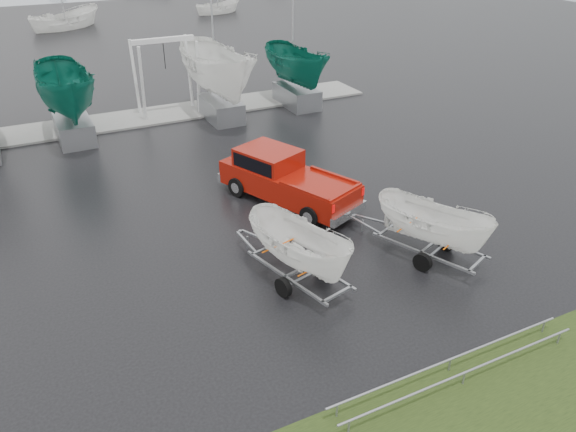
% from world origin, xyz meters
% --- Properties ---
extents(ground_plane, '(120.00, 120.00, 0.00)m').
position_xyz_m(ground_plane, '(0.00, 0.00, 0.00)').
color(ground_plane, black).
rests_on(ground_plane, ground).
extents(dock, '(30.00, 3.00, 0.12)m').
position_xyz_m(dock, '(0.00, 13.00, 0.05)').
color(dock, gray).
rests_on(dock, ground).
extents(pickup_truck, '(3.99, 6.04, 1.91)m').
position_xyz_m(pickup_truck, '(4.38, 0.90, 0.99)').
color(pickup_truck, maroon).
rests_on(pickup_truck, ground).
extents(trailer_hitched, '(2.47, 3.78, 4.48)m').
position_xyz_m(trailer_hitched, '(6.81, -4.98, 2.44)').
color(trailer_hitched, gray).
rests_on(trailer_hitched, ground).
extents(trailer_parked, '(2.02, 3.78, 4.61)m').
position_xyz_m(trailer_parked, '(2.41, -4.34, 2.51)').
color(trailer_parked, gray).
rests_on(trailer_parked, ground).
extents(boat_hoist, '(3.30, 2.18, 4.12)m').
position_xyz_m(boat_hoist, '(3.37, 13.00, 2.67)').
color(boat_hoist, silver).
rests_on(boat_hoist, ground).
extents(keelboat_1, '(2.57, 3.20, 7.92)m').
position_xyz_m(keelboat_1, '(-1.88, 11.20, 4.08)').
color(keelboat_1, gray).
rests_on(keelboat_1, ground).
extents(keelboat_2, '(2.84, 3.20, 11.02)m').
position_xyz_m(keelboat_2, '(5.62, 11.00, 4.52)').
color(keelboat_2, gray).
rests_on(keelboat_2, ground).
extents(keelboat_3, '(2.27, 3.20, 10.44)m').
position_xyz_m(keelboat_3, '(10.35, 11.30, 3.60)').
color(keelboat_3, gray).
rests_on(keelboat_3, ground).
extents(mast_rack_2, '(7.00, 0.56, 0.06)m').
position_xyz_m(mast_rack_2, '(4.00, -9.50, 0.35)').
color(mast_rack_2, gray).
rests_on(mast_rack_2, ground).
extents(moored_boat_1, '(3.88, 3.85, 11.75)m').
position_xyz_m(moored_boat_1, '(1.68, 42.36, 0.00)').
color(moored_boat_1, white).
rests_on(moored_boat_1, ground).
extents(moored_boat_2, '(2.68, 2.64, 10.82)m').
position_xyz_m(moored_boat_2, '(17.69, 44.29, 0.01)').
color(moored_boat_2, white).
rests_on(moored_boat_2, ground).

